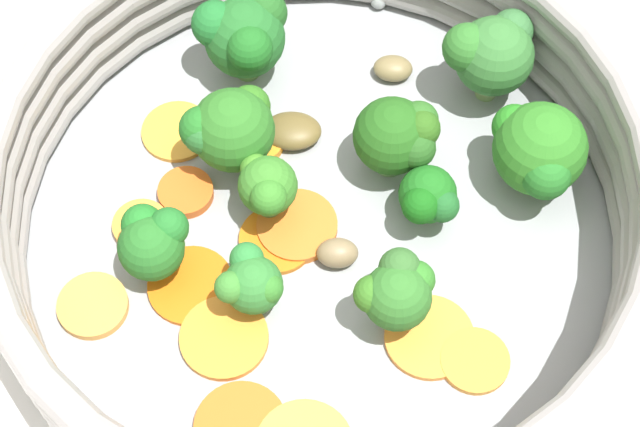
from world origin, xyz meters
name	(u,v)px	position (x,y,z in m)	size (l,w,h in m)	color
ground_plane	(320,242)	(0.00, 0.00, 0.00)	(4.00, 4.00, 0.00)	white
skillet	(320,235)	(0.00, 0.00, 0.01)	(0.30, 0.30, 0.02)	#939699
skillet_rim_wall	(320,196)	(0.00, 0.00, 0.05)	(0.32, 0.32, 0.06)	#9A9593
skillet_rivet_left	(520,65)	(-0.03, -0.14, 0.02)	(0.01, 0.01, 0.01)	#97979D
skillet_rivet_right	(379,1)	(0.06, -0.13, 0.02)	(0.01, 0.01, 0.01)	#929697
carrot_slice_0	(241,427)	(-0.03, 0.10, 0.02)	(0.04, 0.04, 0.00)	#D85F1B
carrot_slice_1	(475,361)	(-0.10, 0.01, 0.02)	(0.03, 0.03, 0.00)	orange
carrot_slice_2	(141,226)	(0.07, 0.05, 0.02)	(0.03, 0.03, 0.01)	orange
carrot_slice_3	(93,306)	(0.06, 0.10, 0.02)	(0.03, 0.03, 0.01)	#ED9B3F
carrot_slice_4	(186,192)	(0.07, 0.03, 0.02)	(0.03, 0.03, 0.01)	#E15C1D
carrot_slice_5	(277,240)	(0.01, 0.02, 0.02)	(0.04, 0.04, 0.00)	orange
carrot_slice_6	(175,133)	(0.09, 0.00, 0.02)	(0.04, 0.04, 0.00)	orange
carrot_slice_7	(257,141)	(0.06, -0.02, 0.02)	(0.03, 0.03, 0.01)	orange
carrot_slice_8	(429,337)	(-0.08, 0.02, 0.02)	(0.04, 0.04, 0.00)	orange
carrot_slice_9	(231,343)	(0.00, 0.08, 0.02)	(0.04, 0.04, 0.00)	orange
carrot_slice_11	(297,226)	(0.01, 0.01, 0.02)	(0.04, 0.04, 0.01)	orange
carrot_slice_12	(191,286)	(0.03, 0.06, 0.02)	(0.04, 0.04, 0.00)	orange
broccoli_floret_0	(249,281)	(0.00, 0.05, 0.04)	(0.03, 0.03, 0.03)	#618856
broccoli_floret_1	(229,129)	(0.06, 0.00, 0.05)	(0.04, 0.05, 0.05)	#749D4E
broccoli_floret_2	(244,35)	(0.09, -0.05, 0.05)	(0.05, 0.05, 0.05)	#639449
broccoli_floret_3	(491,53)	(-0.02, -0.12, 0.05)	(0.05, 0.05, 0.05)	#89A763
broccoli_floret_4	(428,198)	(-0.04, -0.04, 0.04)	(0.03, 0.03, 0.03)	#638655
broccoli_floret_5	(538,150)	(-0.07, -0.09, 0.04)	(0.05, 0.05, 0.05)	#87A46D
broccoli_floret_6	(397,291)	(-0.06, 0.02, 0.04)	(0.03, 0.04, 0.04)	#87B26D
broccoli_floret_7	(267,187)	(0.03, 0.01, 0.04)	(0.03, 0.03, 0.04)	#60954A
broccoli_floret_8	(152,241)	(0.05, 0.06, 0.04)	(0.04, 0.04, 0.04)	#789D56
broccoli_floret_9	(399,136)	(-0.01, -0.05, 0.04)	(0.04, 0.04, 0.05)	#6C995C
mushroom_piece_0	(393,68)	(0.03, -0.10, 0.02)	(0.02, 0.02, 0.01)	olive
mushroom_piece_1	(292,131)	(0.04, -0.03, 0.02)	(0.03, 0.02, 0.01)	brown
mushroom_piece_2	(337,253)	(-0.02, 0.01, 0.02)	(0.02, 0.02, 0.01)	olive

